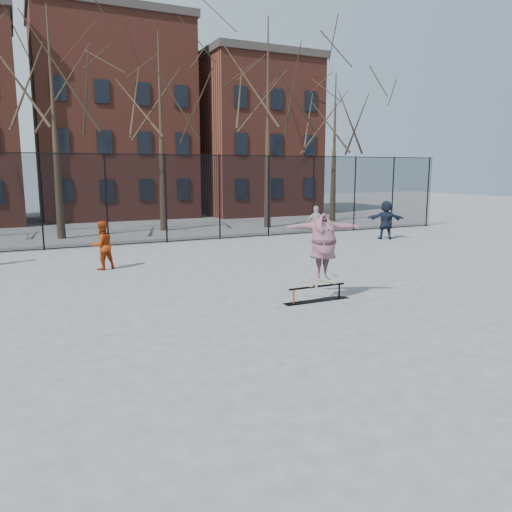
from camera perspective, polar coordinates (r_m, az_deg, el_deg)
name	(u,v)px	position (r m, az deg, el deg)	size (l,w,h in m)	color
ground	(274,325)	(10.86, 2.08, -7.86)	(100.00, 100.00, 0.00)	#5D5E62
skate_rail	(317,295)	(12.80, 6.97, -4.44)	(1.83, 0.28, 0.40)	black
skateboard	(323,283)	(12.82, 7.62, -3.10)	(0.75, 0.18, 0.09)	#9C6B3E
skater	(323,250)	(12.65, 7.71, 0.74)	(2.03, 0.55, 1.65)	#663D99
bystander_red	(102,245)	(17.36, -17.18, 1.17)	(0.79, 0.62, 1.62)	#9C320D
bystander_white	(316,224)	(22.80, 6.90, 3.60)	(0.99, 0.41, 1.69)	#B9B2AB
bystander_navy	(386,220)	(24.68, 14.61, 4.02)	(1.72, 0.55, 1.86)	#192332
fence	(139,198)	(22.71, -13.26, 6.45)	(34.03, 0.07, 4.00)	black
tree_row	(111,86)	(27.02, -16.19, 18.11)	(33.66, 7.46, 10.67)	black
rowhouses	(105,127)	(35.71, -16.88, 13.89)	(29.00, 7.00, 13.00)	maroon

